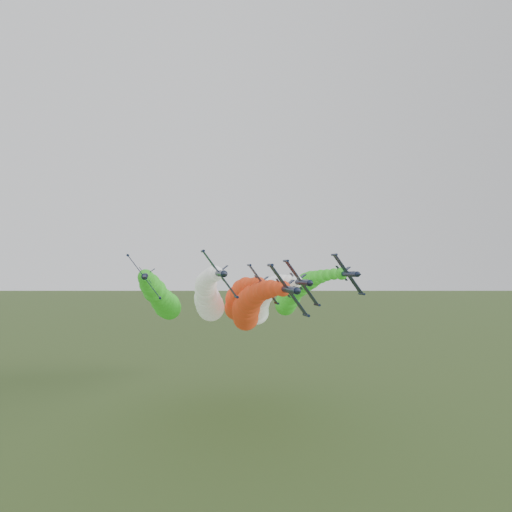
% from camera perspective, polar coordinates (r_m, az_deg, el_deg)
% --- Properties ---
extents(jet_lead, '(16.15, 91.56, 21.75)m').
position_cam_1_polar(jet_lead, '(145.01, -0.93, -6.04)').
color(jet_lead, black).
rests_on(jet_lead, ground).
extents(jet_inner_left, '(16.58, 91.98, 22.17)m').
position_cam_1_polar(jet_inner_left, '(156.10, -5.45, -4.92)').
color(jet_inner_left, black).
rests_on(jet_inner_left, ground).
extents(jet_inner_right, '(16.52, 91.92, 22.11)m').
position_cam_1_polar(jet_inner_right, '(157.21, 0.38, -5.39)').
color(jet_inner_right, black).
rests_on(jet_inner_right, ground).
extents(jet_outer_left, '(16.18, 91.59, 21.78)m').
position_cam_1_polar(jet_outer_left, '(163.47, -10.74, -4.83)').
color(jet_outer_left, black).
rests_on(jet_outer_left, ground).
extents(jet_outer_right, '(15.81, 91.21, 21.41)m').
position_cam_1_polar(jet_outer_right, '(168.23, 4.19, -4.53)').
color(jet_outer_right, black).
rests_on(jet_outer_right, ground).
extents(jet_trail, '(15.85, 91.25, 21.44)m').
position_cam_1_polar(jet_trail, '(171.03, -2.09, -5.23)').
color(jet_trail, black).
rests_on(jet_trail, ground).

